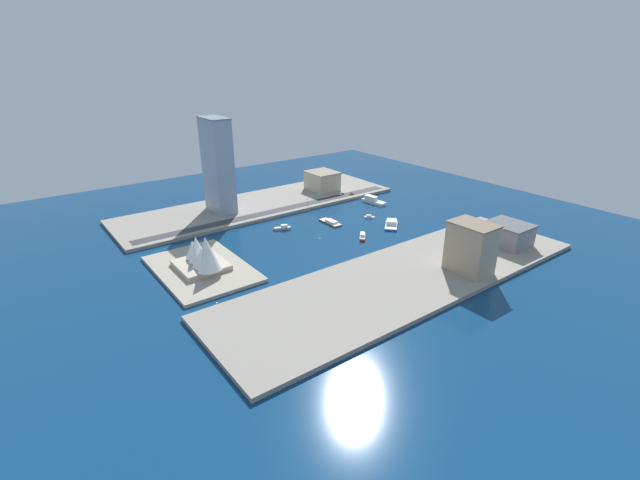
{
  "coord_description": "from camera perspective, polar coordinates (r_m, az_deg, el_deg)",
  "views": [
    {
      "loc": [
        -237.51,
        176.97,
        119.65
      ],
      "look_at": [
        -13.35,
        9.68,
        3.05
      ],
      "focal_mm": 25.12,
      "sensor_mm": 36.0,
      "label": 1
    }
  ],
  "objects": [
    {
      "name": "road_strip",
      "position": [
        364.29,
        -5.57,
        3.77
      ],
      "size": [
        9.19,
        228.0,
        0.15
      ],
      "primitive_type": "cube",
      "color": "#38383D",
      "rests_on": "quay_east"
    },
    {
      "name": "quay_west",
      "position": [
        262.57,
        11.0,
        -4.63
      ],
      "size": [
        70.0,
        240.0,
        2.47
      ],
      "primitive_type": "cube",
      "color": "gray",
      "rests_on": "ground_plane"
    },
    {
      "name": "van_white",
      "position": [
        404.45,
        2.8,
        5.89
      ],
      "size": [
        2.09,
        4.54,
        1.45
      ],
      "color": "black",
      "rests_on": "road_strip"
    },
    {
      "name": "ground_plane",
      "position": [
        319.45,
        -0.04,
        0.63
      ],
      "size": [
        440.0,
        440.0,
        0.0
      ],
      "primitive_type": "plane",
      "color": "navy"
    },
    {
      "name": "yacht_sleek_gray",
      "position": [
        330.11,
        -4.8,
        1.55
      ],
      "size": [
        7.91,
        13.3,
        3.7
      ],
      "color": "#999EA3",
      "rests_on": "ground_plane"
    },
    {
      "name": "warehouse_low_gray",
      "position": [
        320.53,
        22.84,
        0.73
      ],
      "size": [
        27.0,
        23.55,
        14.53
      ],
      "color": "gray",
      "rests_on": "quay_west"
    },
    {
      "name": "ferry_white_commuter",
      "position": [
        391.98,
        6.77,
        5.02
      ],
      "size": [
        24.8,
        10.18,
        5.78
      ],
      "color": "silver",
      "rests_on": "ground_plane"
    },
    {
      "name": "taxi_yellow_cab",
      "position": [
        405.42,
        4.07,
        5.9
      ],
      "size": [
        2.13,
        4.4,
        1.49
      ],
      "color": "black",
      "rests_on": "road_strip"
    },
    {
      "name": "sailboat_small_white",
      "position": [
        355.07,
        6.34,
        2.96
      ],
      "size": [
        7.4,
        7.65,
        10.6
      ],
      "color": "white",
      "rests_on": "ground_plane"
    },
    {
      "name": "quay_east",
      "position": [
        385.53,
        -7.53,
        4.54
      ],
      "size": [
        70.0,
        240.0,
        2.47
      ],
      "primitive_type": "cube",
      "color": "gray",
      "rests_on": "ground_plane"
    },
    {
      "name": "traffic_light_waterfront",
      "position": [
        372.05,
        -1.64,
        4.96
      ],
      "size": [
        0.36,
        0.36,
        6.5
      ],
      "color": "black",
      "rests_on": "quay_east"
    },
    {
      "name": "apartment_midrise_tan",
      "position": [
        270.03,
        18.65,
        -0.91
      ],
      "size": [
        25.2,
        18.12,
        29.55
      ],
      "color": "tan",
      "rests_on": "quay_west"
    },
    {
      "name": "office_block_beige",
      "position": [
        418.94,
        0.29,
        7.58
      ],
      "size": [
        27.6,
        24.62,
        16.81
      ],
      "color": "#C6B793",
      "rests_on": "quay_east"
    },
    {
      "name": "peninsula_point",
      "position": [
        276.82,
        -14.84,
        -3.57
      ],
      "size": [
        72.97,
        49.19,
        2.0
      ],
      "primitive_type": "cube",
      "color": "#A89E89",
      "rests_on": "ground_plane"
    },
    {
      "name": "tower_tall_glass",
      "position": [
        361.15,
        -12.88,
        9.21
      ],
      "size": [
        29.47,
        15.75,
        73.53
      ],
      "color": "#8C9EB2",
      "rests_on": "quay_east"
    },
    {
      "name": "opera_landmark",
      "position": [
        270.35,
        -14.83,
        -1.88
      ],
      "size": [
        36.72,
        27.37,
        24.18
      ],
      "color": "#BCAD93",
      "rests_on": "peninsula_point"
    },
    {
      "name": "catamaran_blue",
      "position": [
        339.56,
        9.08,
        2.0
      ],
      "size": [
        19.32,
        20.07,
        4.35
      ],
      "color": "blue",
      "rests_on": "ground_plane"
    },
    {
      "name": "tugboat_red",
      "position": [
        314.26,
        5.43,
        0.43
      ],
      "size": [
        11.28,
        10.8,
        3.7
      ],
      "color": "red",
      "rests_on": "ground_plane"
    },
    {
      "name": "barge_flat_brown",
      "position": [
        341.21,
        1.34,
        2.28
      ],
      "size": [
        21.22,
        7.14,
        2.83
      ],
      "color": "brown",
      "rests_on": "ground_plane"
    },
    {
      "name": "park_tree_cluster",
      "position": [
        283.79,
        18.35,
        -1.73
      ],
      "size": [
        13.55,
        20.92,
        9.04
      ],
      "color": "brown",
      "rests_on": "quay_west"
    }
  ]
}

